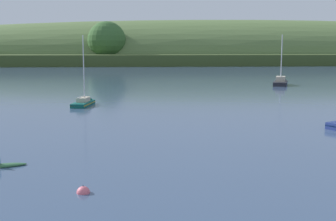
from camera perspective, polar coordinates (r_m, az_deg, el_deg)
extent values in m
cube|color=#3C4E24|center=(198.66, -10.28, 6.52)|extent=(576.33, 71.99, 4.30)
ellipsoid|color=#56703D|center=(223.69, 8.68, 6.19)|extent=(461.71, 86.35, 40.20)
sphere|color=#38602D|center=(187.61, -7.82, 8.82)|extent=(15.81, 15.81, 15.81)
cube|color=#232328|center=(92.65, 14.14, 3.23)|extent=(4.83, 7.13, 1.27)
cone|color=#232328|center=(95.96, 14.22, 3.40)|extent=(2.91, 2.45, 2.48)
cube|color=navy|center=(92.62, 14.14, 3.41)|extent=(4.85, 7.14, 0.16)
cube|color=#BCB299|center=(92.72, 14.16, 3.94)|extent=(2.72, 3.42, 0.99)
cylinder|color=silver|center=(93.18, 14.27, 6.50)|extent=(0.18, 0.18, 9.27)
cylinder|color=silver|center=(91.60, 14.15, 4.29)|extent=(1.41, 3.30, 0.14)
cube|color=#0F564C|center=(60.41, -10.76, 0.68)|extent=(2.84, 5.60, 0.89)
cone|color=#0F564C|center=(62.95, -10.04, 1.01)|extent=(1.98, 1.66, 1.75)
cube|color=gold|center=(60.38, -10.77, 0.88)|extent=(2.86, 5.61, 0.11)
cube|color=#BCB299|center=(60.44, -10.74, 1.39)|extent=(1.69, 2.60, 0.57)
cylinder|color=silver|center=(60.61, -10.70, 5.30)|extent=(0.13, 0.13, 8.76)
cylinder|color=silver|center=(59.57, -11.00, 1.70)|extent=(0.66, 2.77, 0.10)
sphere|color=#E06675|center=(25.16, -10.75, -10.28)|extent=(0.74, 0.74, 0.74)
cylinder|color=black|center=(25.04, -10.77, -9.39)|extent=(0.04, 0.04, 0.08)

